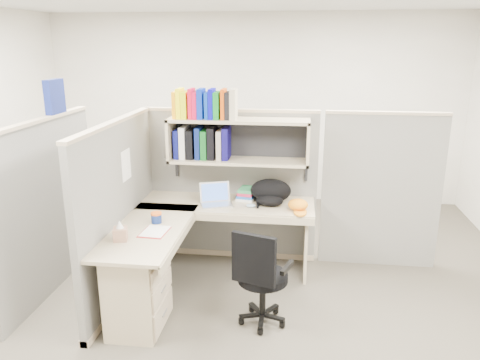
# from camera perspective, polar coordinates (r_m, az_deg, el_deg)

# --- Properties ---
(ground) EXTENTS (6.00, 6.00, 0.00)m
(ground) POSITION_cam_1_polar(r_m,az_deg,el_deg) (4.50, -2.66, -13.98)
(ground) COLOR #36312A
(ground) RESTS_ON ground
(room_shell) EXTENTS (6.00, 6.00, 6.00)m
(room_shell) POSITION_cam_1_polar(r_m,az_deg,el_deg) (3.94, -2.97, 6.80)
(room_shell) COLOR beige
(room_shell) RESTS_ON ground
(cubicle) EXTENTS (3.79, 1.84, 1.95)m
(cubicle) POSITION_cam_1_polar(r_m,az_deg,el_deg) (4.62, -6.34, -0.95)
(cubicle) COLOR slate
(cubicle) RESTS_ON ground
(desk) EXTENTS (1.74, 1.75, 0.73)m
(desk) POSITION_cam_1_polar(r_m,az_deg,el_deg) (4.14, -9.10, -10.18)
(desk) COLOR tan
(desk) RESTS_ON ground
(laptop) EXTENTS (0.38, 0.38, 0.22)m
(laptop) POSITION_cam_1_polar(r_m,az_deg,el_deg) (4.61, -2.90, -1.82)
(laptop) COLOR #B2B3B7
(laptop) RESTS_ON desk
(backpack) EXTENTS (0.45, 0.38, 0.24)m
(backpack) POSITION_cam_1_polar(r_m,az_deg,el_deg) (4.65, 3.73, -1.50)
(backpack) COLOR black
(backpack) RESTS_ON desk
(orange_cap) EXTENTS (0.24, 0.26, 0.11)m
(orange_cap) POSITION_cam_1_polar(r_m,az_deg,el_deg) (4.52, 7.09, -3.00)
(orange_cap) COLOR orange
(orange_cap) RESTS_ON desk
(snack_canister) EXTENTS (0.10, 0.10, 0.10)m
(snack_canister) POSITION_cam_1_polar(r_m,az_deg,el_deg) (4.24, -10.16, -4.52)
(snack_canister) COLOR navy
(snack_canister) RESTS_ON desk
(tissue_box) EXTENTS (0.13, 0.13, 0.17)m
(tissue_box) POSITION_cam_1_polar(r_m,az_deg,el_deg) (3.93, -14.41, -5.98)
(tissue_box) COLOR #A97960
(tissue_box) RESTS_ON desk
(mouse) EXTENTS (0.09, 0.06, 0.03)m
(mouse) POSITION_cam_1_polar(r_m,az_deg,el_deg) (4.57, 1.34, -3.14)
(mouse) COLOR #82A0B8
(mouse) RESTS_ON desk
(paper_cup) EXTENTS (0.08, 0.08, 0.09)m
(paper_cup) POSITION_cam_1_polar(r_m,az_deg,el_deg) (4.81, -2.24, -1.82)
(paper_cup) COLOR white
(paper_cup) RESTS_ON desk
(book_stack) EXTENTS (0.21, 0.26, 0.11)m
(book_stack) POSITION_cam_1_polar(r_m,az_deg,el_deg) (4.81, 0.83, -1.64)
(book_stack) COLOR gray
(book_stack) RESTS_ON desk
(loose_paper) EXTENTS (0.22, 0.28, 0.00)m
(loose_paper) POSITION_cam_1_polar(r_m,az_deg,el_deg) (4.07, -10.32, -6.14)
(loose_paper) COLOR silver
(loose_paper) RESTS_ON desk
(task_chair) EXTENTS (0.50, 0.46, 0.87)m
(task_chair) POSITION_cam_1_polar(r_m,az_deg,el_deg) (3.95, 2.55, -13.47)
(task_chair) COLOR black
(task_chair) RESTS_ON ground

